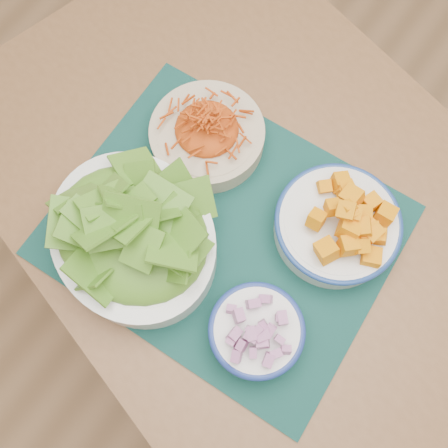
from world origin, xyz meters
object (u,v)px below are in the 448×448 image
placemat (224,230)px  carrot_bowl (207,132)px  onion_bowl (257,331)px  squash_bowl (338,223)px  lettuce_bowl (132,234)px  table (261,224)px

placemat → carrot_bowl: bearing=132.6°
onion_bowl → squash_bowl: bearing=87.4°
placemat → onion_bowl: onion_bowl is taller
placemat → squash_bowl: size_ratio=2.13×
lettuce_bowl → onion_bowl: lettuce_bowl is taller
table → placemat: placemat is taller
carrot_bowl → onion_bowl: bearing=-41.0°
lettuce_bowl → placemat: bearing=66.8°
table → carrot_bowl: bearing=-179.3°
onion_bowl → carrot_bowl: bearing=139.0°
carrot_bowl → squash_bowl: size_ratio=0.92×
table → carrot_bowl: size_ratio=5.56×
placemat → onion_bowl: (0.14, -0.11, 0.04)m
squash_bowl → onion_bowl: 0.22m
table → carrot_bowl: 0.21m
placemat → lettuce_bowl: lettuce_bowl is taller
table → placemat: (-0.03, -0.08, 0.11)m
table → onion_bowl: onion_bowl is taller
table → squash_bowl: (0.12, 0.03, 0.15)m
squash_bowl → lettuce_bowl: (-0.25, -0.21, 0.02)m
placemat → squash_bowl: 0.19m
lettuce_bowl → table: bearing=74.8°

